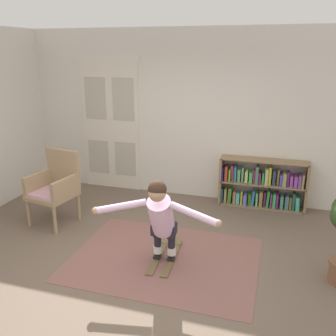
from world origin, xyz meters
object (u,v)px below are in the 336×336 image
skis_pair (165,256)px  person_skier (161,215)px  bookshelf (262,186)px  wicker_chair (55,186)px

skis_pair → person_skier: size_ratio=0.59×
bookshelf → person_skier: person_skier is taller
person_skier → bookshelf: bearing=64.7°
wicker_chair → person_skier: size_ratio=0.74×
bookshelf → wicker_chair: size_ratio=1.29×
wicker_chair → skis_pair: bearing=-15.9°
wicker_chair → person_skier: person_skier is taller
skis_pair → person_skier: bearing=-86.7°
wicker_chair → person_skier: bearing=-21.3°
bookshelf → skis_pair: 2.31m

